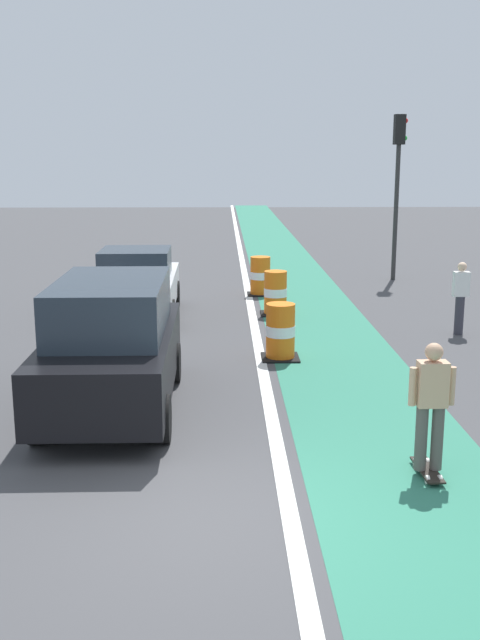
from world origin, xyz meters
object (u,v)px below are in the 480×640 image
object	(u,v)px
skateboarder_on_lane	(431,405)
parked_suv_nearest	(112,345)
traffic_barrel_front	(280,332)
traffic_light_corner	(398,168)
parked_sedan_second	(137,284)
pedestrian_crossing	(460,296)
traffic_barrel_back	(260,276)
traffic_barrel_mid	(275,293)

from	to	relation	value
skateboarder_on_lane	parked_suv_nearest	bearing A→B (deg)	148.57
traffic_barrel_front	traffic_light_corner	xyz separation A→B (m)	(4.32, 9.39, 2.97)
parked_sedan_second	traffic_barrel_front	size ratio (longest dim) A/B	3.78
pedestrian_crossing	skateboarder_on_lane	bearing A→B (deg)	-109.92
parked_sedan_second	traffic_barrel_back	xyz separation A→B (m)	(3.14, 2.95, -0.30)
skateboarder_on_lane	traffic_barrel_mid	xyz separation A→B (m)	(-1.22, 9.61, -0.38)
parked_suv_nearest	traffic_barrel_back	world-z (taller)	parked_suv_nearest
traffic_barrel_back	parked_suv_nearest	bearing A→B (deg)	-105.88
skateboarder_on_lane	traffic_barrel_back	world-z (taller)	skateboarder_on_lane
parked_suv_nearest	traffic_barrel_mid	size ratio (longest dim) A/B	4.23
traffic_barrel_front	traffic_barrel_mid	size ratio (longest dim) A/B	1.00
parked_sedan_second	pedestrian_crossing	distance (m)	7.54
traffic_barrel_back	skateboarder_on_lane	bearing A→B (deg)	-83.20
skateboarder_on_lane	pedestrian_crossing	distance (m)	7.88
parked_sedan_second	traffic_barrel_mid	distance (m)	3.41
parked_sedan_second	traffic_barrel_back	bearing A→B (deg)	43.23
traffic_barrel_mid	pedestrian_crossing	distance (m)	4.50
traffic_barrel_front	traffic_barrel_mid	bearing A→B (deg)	87.37
skateboarder_on_lane	parked_sedan_second	size ratio (longest dim) A/B	0.41
skateboarder_on_lane	traffic_barrel_back	distance (m)	12.38
pedestrian_crossing	traffic_barrel_front	bearing A→B (deg)	-154.68
traffic_barrel_front	traffic_barrel_back	size ratio (longest dim) A/B	1.00
traffic_barrel_mid	pedestrian_crossing	bearing A→B (deg)	-29.38
skateboarder_on_lane	traffic_barrel_front	size ratio (longest dim) A/B	1.55
skateboarder_on_lane	parked_sedan_second	distance (m)	10.41
pedestrian_crossing	traffic_barrel_mid	bearing A→B (deg)	150.62
traffic_barrel_front	parked_sedan_second	bearing A→B (deg)	129.57
parked_suv_nearest	parked_sedan_second	size ratio (longest dim) A/B	1.12
parked_suv_nearest	traffic_barrel_front	bearing A→B (deg)	45.77
parked_sedan_second	pedestrian_crossing	bearing A→B (deg)	-14.78
skateboarder_on_lane	parked_suv_nearest	xyz separation A→B (m)	(-4.23, 2.58, 0.12)
traffic_barrel_mid	traffic_light_corner	xyz separation A→B (m)	(4.13, 5.25, 2.97)
parked_suv_nearest	traffic_barrel_front	distance (m)	4.06
parked_suv_nearest	parked_sedan_second	world-z (taller)	parked_suv_nearest
parked_suv_nearest	parked_sedan_second	distance (m)	6.77
skateboarder_on_lane	pedestrian_crossing	bearing A→B (deg)	70.08
traffic_barrel_front	pedestrian_crossing	size ratio (longest dim) A/B	0.68
traffic_barrel_back	pedestrian_crossing	bearing A→B (deg)	-49.59
parked_sedan_second	traffic_barrel_front	world-z (taller)	parked_sedan_second
traffic_barrel_front	traffic_barrel_back	xyz separation A→B (m)	(-0.05, 6.82, 0.00)
traffic_barrel_back	traffic_light_corner	xyz separation A→B (m)	(4.38, 2.57, 2.97)
traffic_barrel_front	traffic_barrel_mid	world-z (taller)	same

